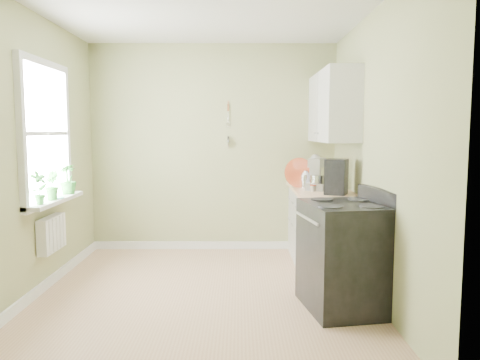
{
  "coord_description": "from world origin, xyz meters",
  "views": [
    {
      "loc": [
        0.34,
        -4.36,
        1.57
      ],
      "look_at": [
        0.35,
        0.55,
        1.06
      ],
      "focal_mm": 35.0,
      "sensor_mm": 36.0,
      "label": 1
    }
  ],
  "objects_px": {
    "stand_mixer": "(317,175)",
    "coffee_maker": "(336,178)",
    "stove": "(345,255)",
    "kettle": "(305,179)"
  },
  "relations": [
    {
      "from": "kettle",
      "to": "coffee_maker",
      "type": "relative_size",
      "value": 0.54
    },
    {
      "from": "kettle",
      "to": "coffee_maker",
      "type": "bearing_deg",
      "value": -68.18
    },
    {
      "from": "stove",
      "to": "coffee_maker",
      "type": "height_order",
      "value": "coffee_maker"
    },
    {
      "from": "stove",
      "to": "stand_mixer",
      "type": "bearing_deg",
      "value": 92.21
    },
    {
      "from": "stove",
      "to": "kettle",
      "type": "xyz_separation_m",
      "value": [
        -0.15,
        1.45,
        0.53
      ]
    },
    {
      "from": "stove",
      "to": "kettle",
      "type": "distance_m",
      "value": 1.55
    },
    {
      "from": "kettle",
      "to": "coffee_maker",
      "type": "height_order",
      "value": "coffee_maker"
    },
    {
      "from": "stove",
      "to": "kettle",
      "type": "relative_size",
      "value": 5.35
    },
    {
      "from": "stand_mixer",
      "to": "coffee_maker",
      "type": "bearing_deg",
      "value": -71.87
    },
    {
      "from": "stand_mixer",
      "to": "coffee_maker",
      "type": "height_order",
      "value": "stand_mixer"
    }
  ]
}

